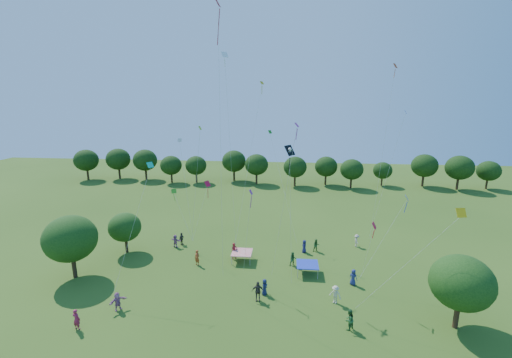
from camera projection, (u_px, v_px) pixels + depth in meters
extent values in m
cylinder|color=#422B19|center=(74.00, 268.00, 34.62)|extent=(0.42, 0.42, 2.02)
ellipsoid|color=#1E4614|center=(70.00, 239.00, 33.87)|extent=(5.11, 5.11, 4.60)
cylinder|color=#422B19|center=(127.00, 246.00, 40.23)|extent=(0.32, 0.32, 1.57)
ellipsoid|color=#1E4614|center=(125.00, 227.00, 39.68)|extent=(3.71, 3.71, 3.34)
cylinder|color=#422B19|center=(456.00, 316.00, 27.03)|extent=(0.40, 0.40, 1.95)
ellipsoid|color=#1E4614|center=(462.00, 283.00, 26.33)|extent=(4.70, 4.70, 4.23)
cylinder|color=#422B19|center=(88.00, 175.00, 75.35)|extent=(0.44, 0.44, 2.15)
ellipsoid|color=#18370F|center=(86.00, 160.00, 74.58)|extent=(5.17, 5.17, 4.65)
cylinder|color=#422B19|center=(120.00, 174.00, 76.35)|extent=(0.45, 0.45, 2.17)
ellipsoid|color=#18370F|center=(118.00, 159.00, 75.58)|extent=(5.22, 5.22, 4.70)
cylinder|color=#422B19|center=(146.00, 175.00, 75.46)|extent=(0.44, 0.44, 2.15)
ellipsoid|color=#18370F|center=(145.00, 160.00, 74.69)|extent=(5.17, 5.17, 4.65)
cylinder|color=#422B19|center=(172.00, 178.00, 72.68)|extent=(0.38, 0.38, 1.87)
ellipsoid|color=#18370F|center=(171.00, 165.00, 72.02)|extent=(4.48, 4.48, 4.03)
cylinder|color=#422B19|center=(197.00, 178.00, 72.81)|extent=(0.38, 0.38, 1.84)
ellipsoid|color=#18370F|center=(196.00, 165.00, 72.15)|extent=(4.42, 4.42, 3.98)
cylinder|color=#422B19|center=(234.00, 176.00, 74.40)|extent=(0.44, 0.44, 2.14)
ellipsoid|color=#18370F|center=(234.00, 161.00, 73.63)|extent=(5.14, 5.14, 4.63)
cylinder|color=#422B19|center=(257.00, 179.00, 71.85)|extent=(0.42, 0.42, 2.03)
ellipsoid|color=#18370F|center=(257.00, 165.00, 71.12)|extent=(4.86, 4.86, 4.37)
cylinder|color=#422B19|center=(295.00, 181.00, 70.05)|extent=(0.40, 0.40, 1.96)
ellipsoid|color=#18370F|center=(295.00, 167.00, 69.35)|extent=(4.71, 4.71, 4.24)
cylinder|color=#422B19|center=(325.00, 180.00, 70.97)|extent=(0.39, 0.39, 1.91)
ellipsoid|color=#18370F|center=(326.00, 167.00, 70.28)|extent=(4.59, 4.59, 4.13)
cylinder|color=#422B19|center=(351.00, 183.00, 68.43)|extent=(0.39, 0.39, 1.89)
ellipsoid|color=#18370F|center=(352.00, 169.00, 67.75)|extent=(4.54, 4.54, 4.08)
cylinder|color=#422B19|center=(382.00, 182.00, 70.32)|extent=(0.33, 0.33, 1.58)
ellipsoid|color=#18370F|center=(383.00, 170.00, 69.76)|extent=(3.80, 3.80, 3.42)
cylinder|color=#422B19|center=(423.00, 181.00, 69.74)|extent=(0.44, 0.44, 2.13)
ellipsoid|color=#18370F|center=(425.00, 166.00, 68.98)|extent=(5.12, 5.12, 4.61)
cylinder|color=#422B19|center=(457.00, 184.00, 67.29)|extent=(0.45, 0.45, 2.18)
ellipsoid|color=#18370F|center=(460.00, 168.00, 66.51)|extent=(5.24, 5.24, 4.72)
cylinder|color=#422B19|center=(486.00, 184.00, 67.80)|extent=(0.37, 0.37, 1.81)
ellipsoid|color=#18370F|center=(489.00, 171.00, 67.15)|extent=(4.35, 4.35, 3.91)
cube|color=red|center=(242.00, 252.00, 37.97)|extent=(2.20, 2.20, 0.08)
cylinder|color=#999999|center=(232.00, 260.00, 37.21)|extent=(0.05, 0.05, 1.10)
cylinder|color=#999999|center=(250.00, 261.00, 37.03)|extent=(0.05, 0.05, 1.10)
cylinder|color=#999999|center=(235.00, 252.00, 39.14)|extent=(0.05, 0.05, 1.10)
cylinder|color=#999999|center=(252.00, 253.00, 38.96)|extent=(0.05, 0.05, 1.10)
cube|color=#1C33B7|center=(307.00, 264.00, 35.26)|extent=(2.20, 2.20, 0.08)
cylinder|color=#999999|center=(298.00, 273.00, 34.50)|extent=(0.05, 0.05, 1.10)
cylinder|color=#999999|center=(318.00, 274.00, 34.31)|extent=(0.05, 0.05, 1.10)
cylinder|color=#999999|center=(297.00, 264.00, 36.43)|extent=(0.05, 0.05, 1.10)
cylinder|color=#999999|center=(316.00, 265.00, 36.25)|extent=(0.05, 0.05, 1.10)
imported|color=navy|center=(353.00, 277.00, 33.22)|extent=(0.90, 0.80, 1.61)
imported|color=maroon|center=(234.00, 251.00, 38.52)|extent=(0.84, 0.77, 1.90)
imported|color=#2B5725|center=(316.00, 245.00, 40.37)|extent=(0.82, 0.53, 1.56)
imported|color=beige|center=(335.00, 294.00, 30.26)|extent=(1.19, 0.99, 1.68)
imported|color=#3C3430|center=(182.00, 239.00, 42.24)|extent=(0.68, 1.00, 1.56)
imported|color=#9F5D95|center=(175.00, 241.00, 41.60)|extent=(1.55, 0.99, 1.56)
imported|color=#1D1C52|center=(304.00, 246.00, 40.13)|extent=(0.59, 0.84, 1.55)
imported|color=#9F3E1D|center=(197.00, 258.00, 37.09)|extent=(0.76, 0.65, 1.73)
imported|color=#285E29|center=(293.00, 259.00, 36.95)|extent=(0.85, 0.57, 1.58)
imported|color=#BFA998|center=(357.00, 241.00, 41.70)|extent=(0.50, 1.03, 1.55)
imported|color=#3E3731|center=(258.00, 291.00, 30.60)|extent=(1.15, 0.63, 1.87)
imported|color=#A96393|center=(118.00, 301.00, 29.30)|extent=(1.41, 1.52, 1.64)
imported|color=#1B234F|center=(265.00, 287.00, 31.61)|extent=(0.62, 0.84, 1.53)
imported|color=maroon|center=(76.00, 319.00, 26.84)|extent=(0.72, 0.54, 1.75)
imported|color=#255828|center=(349.00, 320.00, 26.81)|extent=(0.94, 0.94, 1.75)
cube|color=black|center=(290.00, 150.00, 31.23)|extent=(1.06, 1.18, 0.89)
cube|color=black|center=(289.00, 164.00, 31.57)|extent=(0.11, 0.27, 1.18)
sphere|color=white|center=(290.00, 149.00, 31.14)|extent=(0.32, 0.32, 0.32)
cylinder|color=white|center=(290.00, 152.00, 31.21)|extent=(0.24, 0.46, 0.30)
cylinder|color=white|center=(290.00, 152.00, 31.21)|extent=(0.24, 0.46, 0.30)
cylinder|color=beige|center=(291.00, 219.00, 31.34)|extent=(0.45, 2.72, 11.38)
cube|color=red|center=(218.00, 3.00, 29.76)|extent=(0.45, 0.74, 0.62)
cube|color=red|center=(219.00, 27.00, 30.27)|extent=(0.44, 0.54, 2.94)
cylinder|color=beige|center=(221.00, 147.00, 31.17)|extent=(0.49, 3.10, 24.23)
cube|color=red|center=(208.00, 184.00, 40.77)|extent=(0.73, 0.85, 0.63)
cube|color=red|center=(208.00, 193.00, 41.09)|extent=(0.14, 0.31, 1.37)
cylinder|color=beige|center=(200.00, 213.00, 40.66)|extent=(1.57, 2.05, 6.17)
cube|color=#F2420C|center=(395.00, 66.00, 36.93)|extent=(0.61, 0.65, 0.50)
cube|color=#F2420C|center=(395.00, 73.00, 37.17)|extent=(0.09, 0.21, 0.88)
cylinder|color=beige|center=(382.00, 158.00, 39.06)|extent=(1.31, 0.63, 19.60)
cube|color=#ADD312|center=(200.00, 128.00, 35.92)|extent=(0.28, 0.46, 0.39)
cylinder|color=beige|center=(196.00, 188.00, 38.17)|extent=(1.87, 1.19, 13.20)
cube|color=#217815|center=(270.00, 132.00, 43.31)|extent=(0.52, 0.54, 0.41)
cylinder|color=beige|center=(283.00, 186.00, 41.51)|extent=(3.59, 6.44, 12.04)
cube|color=#1520D8|center=(407.00, 198.00, 32.15)|extent=(0.45, 0.64, 0.51)
cube|color=#1520D8|center=(406.00, 207.00, 32.42)|extent=(0.19, 0.25, 1.16)
cylinder|color=beige|center=(383.00, 240.00, 32.07)|extent=(4.42, 2.45, 7.09)
cube|color=#9E1A88|center=(251.00, 192.00, 31.76)|extent=(0.32, 0.53, 0.45)
cube|color=#9E1A88|center=(251.00, 202.00, 32.04)|extent=(0.22, 0.26, 1.27)
cylinder|color=beige|center=(247.00, 233.00, 32.70)|extent=(0.77, 0.14, 7.75)
cube|color=silver|center=(180.00, 140.00, 39.86)|extent=(0.46, 0.25, 0.41)
cylinder|color=beige|center=(187.00, 192.00, 40.12)|extent=(1.74, 2.20, 11.46)
cube|color=#0CBF98|center=(150.00, 165.00, 31.44)|extent=(0.64, 0.68, 0.48)
cylinder|color=beige|center=(133.00, 228.00, 30.58)|extent=(2.24, 4.61, 10.24)
cube|color=#F90E2E|center=(374.00, 226.00, 29.32)|extent=(0.55, 0.70, 0.55)
cube|color=#F90E2E|center=(373.00, 234.00, 29.55)|extent=(0.12, 0.20, 0.83)
cylinder|color=beige|center=(367.00, 254.00, 30.78)|extent=(0.45, 1.53, 5.56)
cube|color=#FFB90D|center=(461.00, 213.00, 25.02)|extent=(0.78, 0.50, 0.63)
cylinder|color=beige|center=(405.00, 265.00, 26.30)|extent=(7.09, 0.14, 8.03)
cube|color=gold|center=(262.00, 83.00, 41.35)|extent=(0.55, 0.58, 0.38)
cube|color=gold|center=(262.00, 90.00, 41.60)|extent=(0.10, 0.24, 1.04)
cylinder|color=beige|center=(249.00, 162.00, 40.44)|extent=(2.55, 6.63, 18.01)
cube|color=#38971B|center=(174.00, 191.00, 41.94)|extent=(0.69, 0.55, 0.51)
cube|color=#38971B|center=(174.00, 198.00, 42.19)|extent=(0.14, 0.21, 0.91)
cylinder|color=beige|center=(183.00, 216.00, 41.28)|extent=(2.78, 2.47, 5.05)
cube|color=#1427CA|center=(406.00, 112.00, 35.57)|extent=(0.35, 0.45, 0.34)
cylinder|color=beige|center=(386.00, 180.00, 38.33)|extent=(2.24, 1.82, 14.87)
cube|color=#A71B8D|center=(297.00, 125.00, 28.14)|extent=(0.42, 0.53, 0.36)
cube|color=#A71B8D|center=(297.00, 134.00, 28.37)|extent=(0.16, 0.22, 0.96)
cylinder|color=beige|center=(283.00, 207.00, 30.43)|extent=(2.01, 1.03, 14.14)
cube|color=white|center=(225.00, 55.00, 37.13)|extent=(0.82, 0.78, 0.62)
cube|color=white|center=(225.00, 63.00, 37.39)|extent=(0.08, 0.20, 0.83)
cylinder|color=beige|center=(231.00, 154.00, 38.27)|extent=(1.39, 2.74, 20.73)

